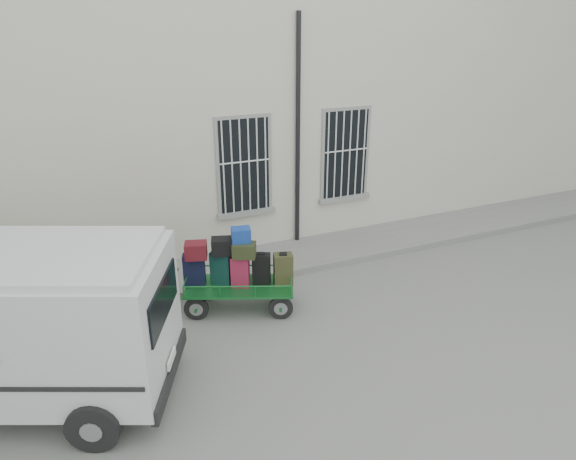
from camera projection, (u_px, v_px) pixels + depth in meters
The scene contains 4 objects.
ground at pixel (314, 306), 10.49m from camera, with size 80.00×80.00×0.00m, color slate.
building at pixel (227, 115), 13.98m from camera, with size 24.00×5.15×6.00m.
sidewalk at pixel (274, 260), 12.32m from camera, with size 24.00×1.70×0.15m, color slate.
luggage_cart at pixel (236, 271), 10.07m from camera, with size 2.50×1.70×1.76m.
Camera 1 is at (-4.12, -8.10, 5.49)m, focal length 32.00 mm.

